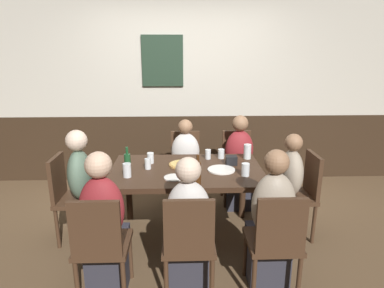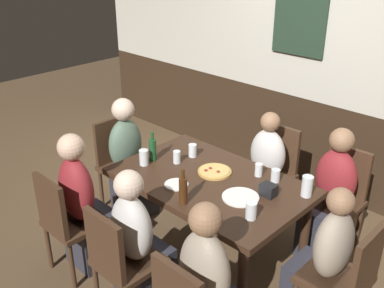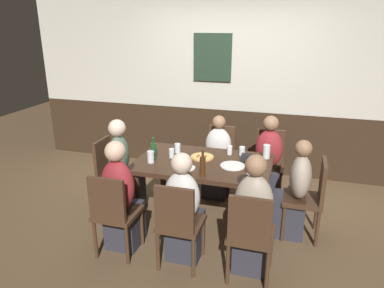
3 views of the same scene
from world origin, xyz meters
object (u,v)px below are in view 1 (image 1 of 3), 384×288
Objects in this scene: condiment_caddy at (231,160)px; person_head_east at (284,195)px; chair_mid_near at (189,241)px; pizza at (182,164)px; chair_head_east at (301,190)px; person_left_near at (105,231)px; dining_table at (187,177)px; tumbler_short at (208,155)px; person_mid_far at (186,171)px; beer_bottle_brown at (198,172)px; chair_head_west at (70,193)px; beer_bottle_green at (128,163)px; plate_white_large at (221,170)px; pint_glass_stout at (247,152)px; chair_right_near at (276,239)px; person_right_far at (239,169)px; person_mid_near at (188,233)px; person_head_west at (86,194)px; beer_glass_half at (127,171)px; plate_white_small at (174,178)px; pint_glass_pale at (245,170)px; beer_glass_tall at (150,159)px; person_right_near at (270,229)px; chair_right_far at (237,162)px; highball_clear at (148,164)px; tumbler_water at (221,154)px; chair_mid_far at (185,163)px.

person_head_east is at bearing -12.25° from condiment_caddy.
chair_mid_near is 3.30× the size of pizza.
person_left_near is (-1.81, -0.73, -0.00)m from chair_head_east.
tumbler_short is (0.23, 0.30, 0.13)m from dining_table.
person_mid_far reaches higher than beer_bottle_brown.
dining_table is at bearing 180.00° from person_head_east.
chair_head_west is at bearing 124.84° from person_left_near.
beer_bottle_green is 0.90m from plate_white_large.
pint_glass_stout is at bearing 47.71° from plate_white_large.
chair_right_near is 0.79× the size of person_right_far.
chair_head_east is at bearing -9.42° from condiment_caddy.
dining_table is at bearing -67.70° from pizza.
person_head_west reaches higher than person_mid_near.
tumbler_short is (0.89, 1.03, 0.29)m from person_left_near.
pizza is 2.05× the size of beer_glass_half.
chair_right_near is 3.29× the size of plate_white_large.
person_left_near is at bearing -137.81° from plate_white_small.
person_right_far is (0.65, 0.72, -0.18)m from dining_table.
condiment_caddy is at bearing 31.76° from plate_white_small.
beer_bottle_green is at bearing 174.17° from pint_glass_pale.
plate_white_small is at bearing 146.89° from beer_bottle_brown.
beer_glass_tall is at bearing 156.75° from pint_glass_pale.
dining_table is 1.69× the size of chair_right_near.
condiment_caddy is (-0.08, 0.32, -0.01)m from pint_glass_pale.
chair_head_west is 1.95m from person_right_near.
chair_right_far is 0.85m from condiment_caddy.
dining_table is at bearing 159.79° from pint_glass_pale.
highball_clear is at bearing 139.95° from beer_bottle_brown.
chair_right_near is at bearing -42.08° from beer_bottle_brown.
condiment_caddy is at bearing -40.09° from tumbler_short.
person_mid_far is at bearing 86.03° from pizza.
plate_white_small is (-0.12, -0.96, 0.30)m from person_mid_far.
person_mid_near is 10.58× the size of highball_clear.
chair_head_west is 1.65m from condiment_caddy.
tumbler_short is 0.38× the size of plate_white_large.
person_left_near reaches higher than tumbler_water.
beer_bottle_green is at bearing -153.69° from tumbler_short.
person_right_near is 10.67× the size of beer_glass_tall.
chair_mid_far is 5.62× the size of pint_glass_stout.
person_right_far is (-0.00, -0.16, -0.03)m from chair_right_far.
beer_glass_half is 0.49× the size of plate_white_large.
plate_white_large is 0.50m from plate_white_small.
beer_glass_half is at bearing -116.92° from chair_mid_far.
person_left_near is at bearing -156.23° from person_head_east.
pint_glass_stout is at bearing 15.56° from highball_clear.
person_right_near is (-0.00, -1.61, -0.01)m from chair_right_far.
person_mid_near reaches higher than beer_glass_half.
condiment_caddy is (-0.20, 1.00, 0.29)m from chair_right_near.
pint_glass_pale reaches higher than plate_white_small.
beer_glass_tall reaches higher than condiment_caddy.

